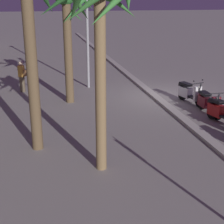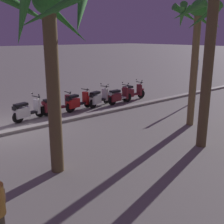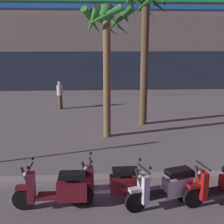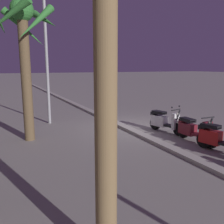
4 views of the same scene
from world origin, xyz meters
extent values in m
plane|color=gray|center=(0.00, 0.00, 0.00)|extent=(200.00, 200.00, 0.00)
cube|color=#ADA89E|center=(0.00, 0.46, 0.06)|extent=(60.00, 0.36, 0.12)
cylinder|color=black|center=(-8.45, -0.83, 0.26)|extent=(0.52, 0.10, 0.52)
cylinder|color=black|center=(-7.13, -0.84, 0.26)|extent=(0.52, 0.10, 0.52)
cube|color=maroon|center=(-7.84, -0.84, 0.32)|extent=(0.60, 0.28, 0.08)
cube|color=maroon|center=(-7.35, -0.84, 0.45)|extent=(0.68, 0.32, 0.46)
cube|color=black|center=(-7.33, -0.84, 0.82)|extent=(0.60, 0.30, 0.12)
cube|color=maroon|center=(-8.27, -0.84, 0.55)|extent=(0.14, 0.34, 0.66)
cube|color=maroon|center=(-8.45, -0.83, 0.55)|extent=(0.32, 0.16, 0.08)
cylinder|color=#333338|center=(-8.35, -0.84, 0.70)|extent=(0.28, 0.07, 0.69)
cylinder|color=black|center=(-8.27, -0.84, 1.02)|extent=(0.04, 0.56, 0.04)
sphere|color=white|center=(-8.37, -0.84, 0.88)|extent=(0.12, 0.12, 0.12)
cube|color=maroon|center=(-7.05, -0.84, 0.72)|extent=(0.24, 0.20, 0.16)
sphere|color=black|center=(-8.25, -1.08, 1.14)|extent=(0.07, 0.07, 0.07)
sphere|color=black|center=(-8.25, -0.60, 1.14)|extent=(0.07, 0.07, 0.07)
cylinder|color=black|center=(-7.12, -0.61, 0.26)|extent=(0.52, 0.12, 0.52)
cylinder|color=black|center=(-5.92, -0.57, 0.26)|extent=(0.52, 0.12, 0.52)
cube|color=silver|center=(-6.57, -0.59, 0.32)|extent=(0.61, 0.30, 0.08)
cube|color=maroon|center=(-6.14, -0.57, 0.42)|extent=(0.69, 0.35, 0.42)
cube|color=black|center=(-6.12, -0.57, 0.76)|extent=(0.61, 0.32, 0.12)
cube|color=maroon|center=(-6.94, -0.61, 0.55)|extent=(0.15, 0.35, 0.66)
cube|color=maroon|center=(-7.12, -0.61, 0.55)|extent=(0.33, 0.17, 0.08)
cylinder|color=#333338|center=(-7.02, -0.61, 0.70)|extent=(0.29, 0.08, 0.69)
cylinder|color=black|center=(-6.94, -0.61, 1.02)|extent=(0.06, 0.56, 0.04)
sphere|color=white|center=(-7.04, -0.61, 0.88)|extent=(0.12, 0.12, 0.12)
cube|color=silver|center=(-5.84, -0.56, 0.66)|extent=(0.25, 0.21, 0.16)
sphere|color=black|center=(-6.91, -0.85, 1.14)|extent=(0.07, 0.07, 0.07)
sphere|color=black|center=(-6.93, -0.37, 1.14)|extent=(0.07, 0.07, 0.07)
cylinder|color=black|center=(-5.92, -1.09, 0.26)|extent=(0.53, 0.25, 0.52)
cylinder|color=black|center=(-4.69, -0.70, 0.26)|extent=(0.53, 0.25, 0.52)
cube|color=black|center=(-5.36, -0.91, 0.32)|extent=(0.66, 0.45, 0.08)
cube|color=white|center=(-4.90, -0.76, 0.44)|extent=(0.75, 0.51, 0.44)
cube|color=black|center=(-4.88, -0.76, 0.79)|extent=(0.66, 0.47, 0.12)
cube|color=white|center=(-5.75, -1.03, 0.55)|extent=(0.24, 0.37, 0.66)
cube|color=white|center=(-5.92, -1.09, 0.55)|extent=(0.35, 0.25, 0.08)
cylinder|color=#333338|center=(-5.83, -1.06, 0.70)|extent=(0.29, 0.15, 0.69)
cylinder|color=black|center=(-5.75, -1.03, 1.02)|extent=(0.21, 0.55, 0.04)
sphere|color=white|center=(-5.85, -1.06, 0.88)|extent=(0.12, 0.12, 0.12)
cube|color=black|center=(-4.62, -0.67, 0.69)|extent=(0.29, 0.26, 0.16)
sphere|color=black|center=(-5.66, -1.26, 1.14)|extent=(0.07, 0.07, 0.07)
sphere|color=black|center=(-5.80, -0.80, 1.14)|extent=(0.07, 0.07, 0.07)
cylinder|color=black|center=(-4.56, -0.99, 0.26)|extent=(0.53, 0.21, 0.52)
cylinder|color=black|center=(-3.29, -0.71, 0.26)|extent=(0.53, 0.21, 0.52)
cube|color=black|center=(-3.98, -0.86, 0.32)|extent=(0.65, 0.40, 0.08)
cube|color=red|center=(-3.51, -0.76, 0.44)|extent=(0.73, 0.46, 0.45)
cube|color=black|center=(-3.49, -0.75, 0.80)|extent=(0.65, 0.42, 0.12)
cube|color=red|center=(-4.39, -0.95, 0.55)|extent=(0.21, 0.36, 0.66)
cube|color=red|center=(-4.56, -0.99, 0.55)|extent=(0.35, 0.23, 0.08)
cylinder|color=#333338|center=(-4.46, -0.97, 0.70)|extent=(0.29, 0.13, 0.69)
cylinder|color=black|center=(-4.39, -0.95, 1.02)|extent=(0.16, 0.56, 0.04)
sphere|color=white|center=(-4.48, -0.97, 0.88)|extent=(0.12, 0.12, 0.12)
cube|color=black|center=(-3.21, -0.69, 0.70)|extent=(0.28, 0.25, 0.16)
cylinder|color=black|center=(-3.43, -0.86, 0.26)|extent=(0.52, 0.11, 0.52)
cylinder|color=black|center=(-2.09, -0.88, 0.26)|extent=(0.52, 0.11, 0.52)
cube|color=maroon|center=(-2.81, -0.87, 0.32)|extent=(0.61, 0.29, 0.08)
cube|color=maroon|center=(-2.31, -0.88, 0.41)|extent=(0.69, 0.33, 0.42)
cube|color=black|center=(-2.29, -0.88, 0.75)|extent=(0.61, 0.31, 0.12)
cube|color=maroon|center=(-3.25, -0.86, 0.55)|extent=(0.15, 0.34, 0.66)
cube|color=maroon|center=(-3.43, -0.86, 0.55)|extent=(0.32, 0.17, 0.08)
cylinder|color=#333338|center=(-3.33, -0.86, 0.70)|extent=(0.28, 0.08, 0.69)
cylinder|color=black|center=(-3.25, -0.86, 1.02)|extent=(0.05, 0.56, 0.04)
sphere|color=white|center=(-3.35, -0.86, 0.88)|extent=(0.12, 0.12, 0.12)
cube|color=maroon|center=(-2.01, -0.89, 0.65)|extent=(0.24, 0.20, 0.16)
cylinder|color=black|center=(-1.78, -0.93, 0.26)|extent=(0.53, 0.22, 0.52)
cylinder|color=black|center=(-0.59, -0.64, 0.26)|extent=(0.53, 0.22, 0.52)
cube|color=black|center=(-1.24, -0.80, 0.32)|extent=(0.65, 0.41, 0.08)
cube|color=white|center=(-0.81, -0.69, 0.44)|extent=(0.74, 0.47, 0.44)
cube|color=black|center=(-0.79, -0.69, 0.79)|extent=(0.65, 0.43, 0.12)
cube|color=white|center=(-1.61, -0.89, 0.55)|extent=(0.22, 0.36, 0.66)
cube|color=white|center=(-1.78, -0.93, 0.55)|extent=(0.35, 0.23, 0.08)
cylinder|color=#333338|center=(-1.69, -0.91, 0.70)|extent=(0.29, 0.13, 0.69)
cylinder|color=black|center=(-1.61, -0.89, 1.02)|extent=(0.17, 0.55, 0.04)
sphere|color=white|center=(-1.71, -0.91, 0.88)|extent=(0.12, 0.12, 0.12)
cube|color=black|center=(-0.52, -0.62, 0.69)|extent=(0.28, 0.25, 0.16)
sphere|color=black|center=(-1.53, -1.12, 1.14)|extent=(0.07, 0.07, 0.07)
sphere|color=black|center=(-1.65, -0.65, 1.14)|extent=(0.07, 0.07, 0.07)
cylinder|color=#939399|center=(-10.23, 1.82, 1.20)|extent=(0.09, 0.09, 2.40)
cube|color=#1947B7|center=(-10.21, 1.77, 2.10)|extent=(0.59, 0.17, 0.60)
cube|color=white|center=(-10.21, 1.76, 2.10)|extent=(0.32, 0.09, 0.33)
cylinder|color=olive|center=(-6.32, 4.29, 2.39)|extent=(0.29, 0.29, 4.78)
sphere|color=#3D8438|center=(-6.32, 4.29, 4.78)|extent=(0.64, 0.64, 0.64)
cone|color=#3D8438|center=(-5.62, 4.31, 4.62)|extent=(0.33, 1.50, 0.77)
cone|color=#3D8438|center=(-5.99, 4.79, 4.44)|extent=(1.29, 0.99, 1.11)
cone|color=#3D8438|center=(-6.43, 4.86, 4.42)|extent=(1.37, 0.52, 1.14)
cone|color=#3D8438|center=(-6.85, 4.60, 4.45)|extent=(0.94, 1.33, 1.09)
cone|color=#3D8438|center=(-6.87, 4.09, 4.42)|extent=(0.72, 1.36, 1.15)
cone|color=#3D8438|center=(-6.48, 3.63, 4.57)|extent=(1.50, 0.62, 0.87)
cone|color=#3D8438|center=(-5.90, 3.82, 4.48)|extent=(1.23, 1.15, 1.03)
cylinder|color=brown|center=(0.22, 4.47, 2.31)|extent=(0.36, 0.36, 4.62)
cone|color=#337A33|center=(0.88, 4.38, 4.12)|extent=(0.50, 1.54, 1.41)
cone|color=#337A33|center=(0.46, 5.24, 4.31)|extent=(1.73, 0.78, 1.06)
cone|color=#337A33|center=(-0.38, 4.96, 4.27)|extent=(1.28, 1.49, 1.14)
cone|color=#337A33|center=(-0.37, 4.12, 4.15)|extent=(1.04, 1.48, 1.36)
cone|color=#337A33|center=(0.44, 3.67, 4.39)|extent=(1.78, 0.73, 0.92)
cylinder|color=brown|center=(-4.58, 6.00, 2.87)|extent=(0.34, 0.34, 5.73)
cube|color=brown|center=(2.39, 6.45, 0.97)|extent=(0.20, 0.19, 0.28)
camera|label=1|loc=(-14.76, 5.88, 4.58)|focal=54.78mm
camera|label=2|loc=(3.58, 11.07, 3.73)|focal=44.41mm
camera|label=3|loc=(-6.81, -6.83, 3.74)|focal=46.19mm
camera|label=4|loc=(-9.04, 5.51, 2.71)|focal=38.97mm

